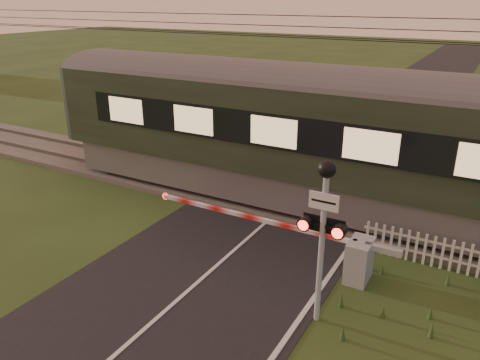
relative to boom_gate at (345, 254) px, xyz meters
The scene contains 7 objects.
ground 4.35m from the boom_gate, 135.15° to the right, with size 160.00×160.00×0.00m, color #283A16.
road 4.50m from the boom_gate, 132.87° to the right, with size 6.00×140.00×0.03m.
track_bed 4.65m from the boom_gate, 131.39° to the left, with size 140.00×3.40×0.39m.
overhead_wires 6.89m from the boom_gate, 131.39° to the left, with size 120.00×0.62×0.62m.
boom_gate is the anchor object (origin of this frame).
crossing_signal 2.77m from the boom_gate, 89.62° to the right, with size 0.94×0.37×3.70m.
picket_fence 2.29m from the boom_gate, 43.34° to the left, with size 3.26×0.07×0.89m.
Camera 1 is at (5.76, -7.15, 6.62)m, focal length 35.00 mm.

